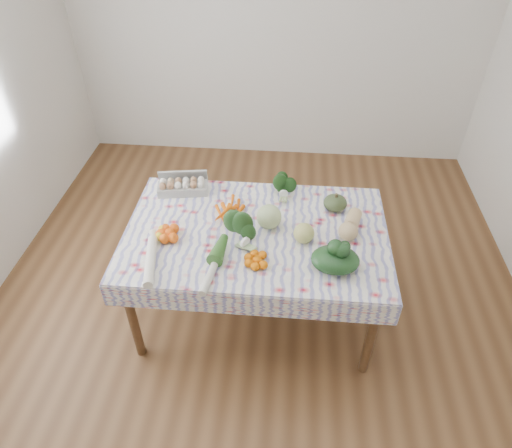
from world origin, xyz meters
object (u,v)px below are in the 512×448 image
object	(u,v)px
dining_table	(256,241)
kabocha_squash	(335,203)
egg_carton	(183,187)
cabbage	(269,217)
butternut_squash	(351,224)
grapefruit	(304,233)

from	to	relation	value
dining_table	kabocha_squash	size ratio (longest dim) A/B	10.24
egg_carton	kabocha_squash	distance (m)	1.05
cabbage	butternut_squash	xyz separation A→B (m)	(0.51, -0.00, -0.02)
cabbage	egg_carton	bearing A→B (deg)	153.32
kabocha_squash	grapefruit	distance (m)	0.40
kabocha_squash	cabbage	bearing A→B (deg)	-152.84
cabbage	butternut_squash	world-z (taller)	cabbage
kabocha_squash	grapefruit	size ratio (longest dim) A/B	1.22
cabbage	grapefruit	bearing A→B (deg)	-28.78
dining_table	butternut_squash	bearing A→B (deg)	4.96
egg_carton	cabbage	distance (m)	0.70
kabocha_squash	egg_carton	bearing A→B (deg)	174.88
grapefruit	cabbage	bearing A→B (deg)	151.22
dining_table	cabbage	xyz separation A→B (m)	(0.08, 0.05, 0.16)
cabbage	grapefruit	size ratio (longest dim) A/B	1.24
butternut_squash	dining_table	bearing A→B (deg)	-158.11
egg_carton	grapefruit	bearing A→B (deg)	-36.54
egg_carton	butternut_squash	world-z (taller)	butternut_squash
egg_carton	butternut_squash	size ratio (longest dim) A/B	1.32
egg_carton	cabbage	bearing A→B (deg)	-35.99
grapefruit	butternut_squash	bearing A→B (deg)	22.26
kabocha_squash	butternut_squash	world-z (taller)	butternut_squash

